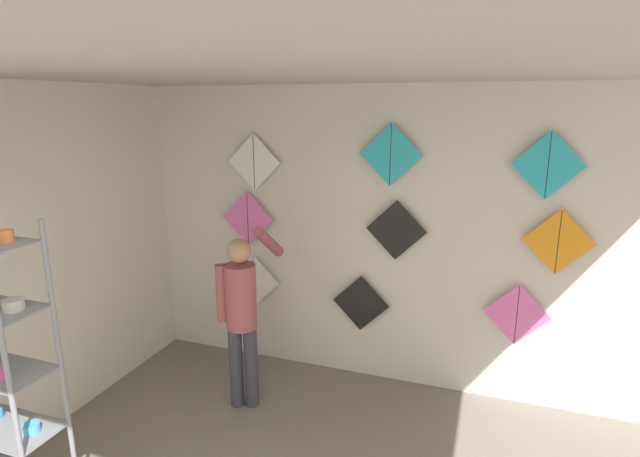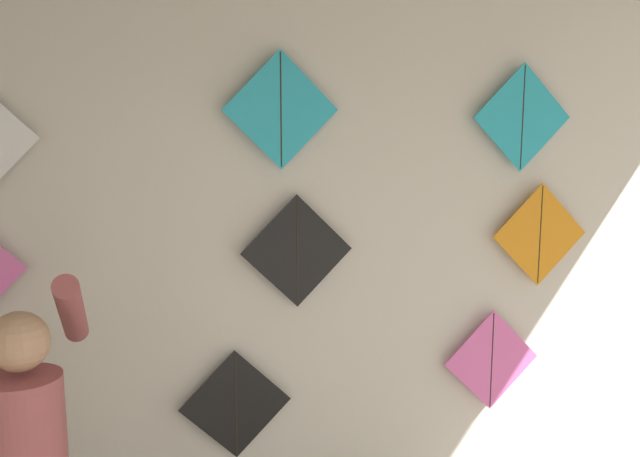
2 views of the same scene
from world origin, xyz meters
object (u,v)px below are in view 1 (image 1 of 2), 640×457
kite_5 (558,242)px  kite_7 (391,155)px  shopkeeper (242,308)px  kite_1 (361,303)px  kite_4 (396,230)px  kite_0 (254,281)px  kite_3 (248,219)px  kite_2 (517,315)px  kite_6 (254,162)px  kite_8 (548,165)px

kite_5 → kite_7: kite_7 is taller
shopkeeper → kite_7: 1.85m
kite_1 → kite_4: kite_4 is taller
shopkeeper → kite_0: (-0.29, 0.80, -0.06)m
kite_3 → kite_7: size_ratio=1.00×
shopkeeper → kite_2: shopkeeper is taller
kite_5 → kite_6: (-2.73, 0.00, 0.54)m
kite_4 → kite_8: (1.19, 0.00, 0.63)m
kite_4 → kite_5: 1.33m
kite_0 → kite_8: 2.94m
kite_1 → kite_3: bearing=180.0°
shopkeeper → kite_4: (1.15, 0.80, 0.60)m
kite_6 → kite_0: bearing=180.0°
kite_5 → kite_8: 0.63m
kite_0 → kite_1: kite_0 is taller
shopkeeper → kite_2: bearing=-0.2°
kite_6 → kite_4: bearing=0.0°
kite_0 → kite_2: 2.52m
kite_7 → kite_8: (1.27, 0.00, -0.04)m
kite_2 → kite_8: kite_8 is taller
shopkeeper → kite_7: kite_7 is taller
kite_4 → kite_7: size_ratio=1.00×
kite_0 → kite_4: (1.45, 0.00, 0.66)m
shopkeeper → kite_7: size_ratio=2.97×
kite_2 → kite_5: kite_5 is taller
kite_0 → kite_4: kite_4 is taller
kite_0 → kite_1: bearing=0.0°
kite_0 → kite_7: bearing=0.0°
kite_6 → kite_2: bearing=0.0°
kite_6 → kite_3: bearing=180.0°
shopkeeper → kite_8: kite_8 is taller
shopkeeper → kite_7: (1.08, 0.80, 1.27)m
kite_8 → shopkeeper: bearing=-161.2°
kite_4 → kite_6: kite_6 is taller
kite_3 → kite_6: bearing=0.0°
kite_1 → kite_7: kite_7 is taller
kite_2 → kite_6: 2.76m
kite_5 → kite_7: size_ratio=1.00×
shopkeeper → kite_1: size_ratio=2.97×
kite_5 → kite_4: bearing=180.0°
kite_4 → kite_8: kite_8 is taller
kite_4 → kite_8: size_ratio=1.00×
kite_3 → shopkeeper: bearing=-67.1°
kite_5 → kite_6: size_ratio=1.00×
kite_7 → kite_8: bearing=0.0°
kite_1 → kite_0: bearing=180.0°
kite_1 → kite_2: 1.39m
shopkeeper → kite_1: 1.17m
shopkeeper → kite_3: 1.05m
shopkeeper → kite_3: (-0.34, 0.80, 0.59)m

